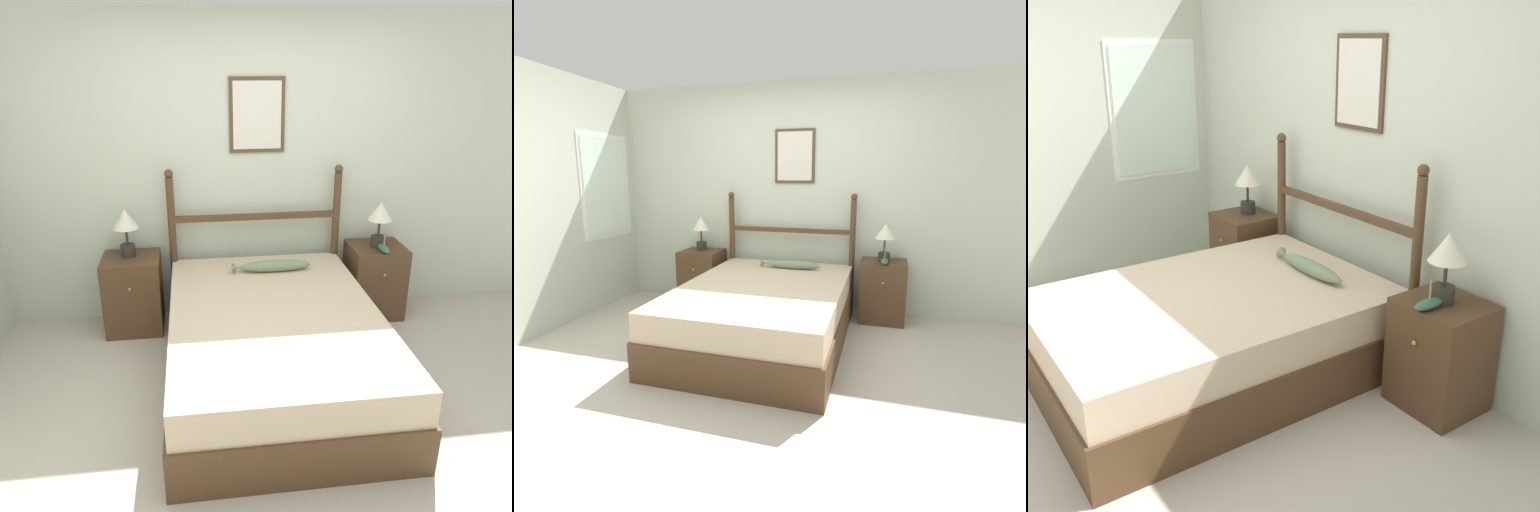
{
  "view_description": "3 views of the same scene",
  "coord_description": "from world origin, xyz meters",
  "views": [
    {
      "loc": [
        -0.51,
        -2.43,
        2.16
      ],
      "look_at": [
        -0.05,
        1.04,
        0.77
      ],
      "focal_mm": 35.0,
      "sensor_mm": 36.0,
      "label": 1
    },
    {
      "loc": [
        1.08,
        -2.79,
        1.55
      ],
      "look_at": [
        -0.03,
        0.94,
        0.74
      ],
      "focal_mm": 28.0,
      "sensor_mm": 36.0,
      "label": 2
    },
    {
      "loc": [
        3.01,
        -0.98,
        2.02
      ],
      "look_at": [
        0.07,
        1.08,
        0.7
      ],
      "focal_mm": 42.0,
      "sensor_mm": 36.0,
      "label": 3
    }
  ],
  "objects": [
    {
      "name": "ground_plane",
      "position": [
        0.0,
        0.0,
        0.0
      ],
      "size": [
        16.0,
        16.0,
        0.0
      ],
      "primitive_type": "plane",
      "color": "#B7AD9E"
    },
    {
      "name": "wall_back",
      "position": [
        0.0,
        1.73,
        1.28
      ],
      "size": [
        6.4,
        0.08,
        2.55
      ],
      "color": "beige",
      "rests_on": "ground_plane"
    },
    {
      "name": "wall_left",
      "position": [
        -2.13,
        0.02,
        1.28
      ],
      "size": [
        0.08,
        6.4,
        2.55
      ],
      "color": "beige",
      "rests_on": "ground_plane"
    },
    {
      "name": "bed",
      "position": [
        0.02,
        0.58,
        0.27
      ],
      "size": [
        1.47,
        2.07,
        0.55
      ],
      "color": "#4C331E",
      "rests_on": "ground_plane"
    },
    {
      "name": "headboard",
      "position": [
        0.02,
        1.59,
        0.73
      ],
      "size": [
        1.48,
        0.07,
        1.34
      ],
      "color": "#4C331E",
      "rests_on": "ground_plane"
    },
    {
      "name": "nightstand_left",
      "position": [
        -1.03,
        1.46,
        0.32
      ],
      "size": [
        0.46,
        0.45,
        0.65
      ],
      "color": "#4C331E",
      "rests_on": "ground_plane"
    },
    {
      "name": "nightstand_right",
      "position": [
        1.07,
        1.46,
        0.32
      ],
      "size": [
        0.46,
        0.45,
        0.65
      ],
      "color": "#4C331E",
      "rests_on": "ground_plane"
    },
    {
      "name": "table_lamp_left",
      "position": [
        -1.05,
        1.5,
        0.92
      ],
      "size": [
        0.2,
        0.2,
        0.4
      ],
      "color": "#2D2823",
      "rests_on": "nightstand_left"
    },
    {
      "name": "table_lamp_right",
      "position": [
        1.06,
        1.44,
        0.92
      ],
      "size": [
        0.2,
        0.2,
        0.4
      ],
      "color": "#2D2823",
      "rests_on": "nightstand_right"
    },
    {
      "name": "model_boat",
      "position": [
        1.07,
        1.32,
        0.68
      ],
      "size": [
        0.07,
        0.21,
        0.17
      ],
      "color": "#386651",
      "rests_on": "nightstand_right"
    },
    {
      "name": "fish_pillow",
      "position": [
        0.12,
        1.26,
        0.6
      ],
      "size": [
        0.65,
        0.12,
        0.09
      ],
      "color": "gray",
      "rests_on": "bed"
    }
  ]
}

